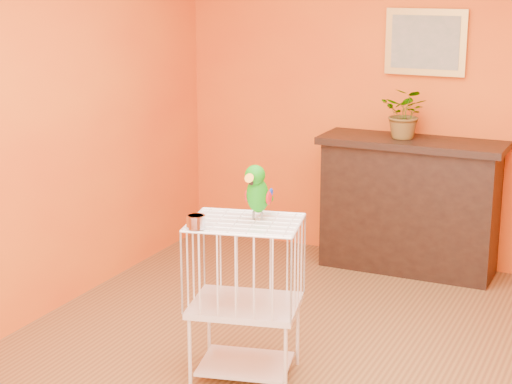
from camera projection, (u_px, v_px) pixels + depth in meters
The scene contains 8 objects.
ground at pixel (316, 375), 4.96m from camera, with size 4.50×4.50×0.00m, color brown.
room_shell at pixel (321, 105), 4.56m from camera, with size 4.50×4.50×4.50m.
console_cabinet at pixel (409, 205), 6.59m from camera, with size 1.40×0.50×1.04m.
potted_plant at pixel (405, 119), 6.43m from camera, with size 0.35×0.39×0.30m, color #26722D.
framed_picture at pixel (426, 42), 6.46m from camera, with size 0.62×0.04×0.50m.
birdcage at pixel (245, 298), 4.83m from camera, with size 0.69×0.59×0.93m.
feed_cup at pixel (196, 222), 4.58m from camera, with size 0.10×0.10×0.07m, color silver.
parrot at pixel (258, 191), 4.72m from camera, with size 0.16×0.28×0.32m.
Camera 1 is at (1.60, -4.25, 2.28)m, focal length 60.00 mm.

